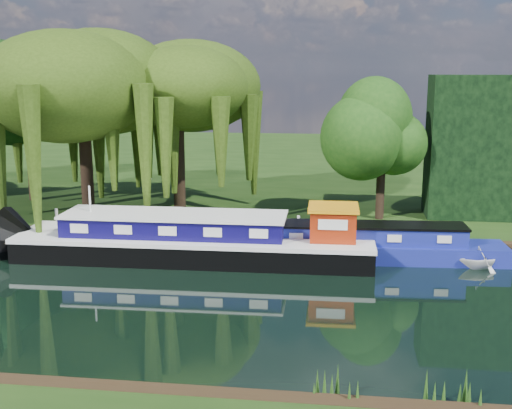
# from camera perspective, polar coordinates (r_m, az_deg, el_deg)

# --- Properties ---
(ground) EXTENTS (120.00, 120.00, 0.00)m
(ground) POSITION_cam_1_polar(r_m,az_deg,el_deg) (27.36, -16.78, -7.32)
(ground) COLOR black
(far_bank) EXTENTS (120.00, 52.00, 0.45)m
(far_bank) POSITION_cam_1_polar(r_m,az_deg,el_deg) (59.13, -3.36, 3.67)
(far_bank) COLOR black
(far_bank) RESTS_ON ground
(dutch_barge) EXTENTS (16.78, 4.02, 3.53)m
(dutch_barge) POSITION_cam_1_polar(r_m,az_deg,el_deg) (30.30, -5.25, -3.22)
(dutch_barge) COLOR black
(dutch_barge) RESTS_ON ground
(narrowboat) EXTENTS (12.81, 2.80, 1.85)m
(narrowboat) POSITION_cam_1_polar(r_m,az_deg,el_deg) (30.53, 9.88, -3.65)
(narrowboat) COLOR navy
(narrowboat) RESTS_ON ground
(white_cruiser) EXTENTS (2.57, 2.39, 1.11)m
(white_cruiser) POSITION_cam_1_polar(r_m,az_deg,el_deg) (30.74, 19.32, -5.34)
(white_cruiser) COLOR silver
(white_cruiser) RESTS_ON ground
(willow_left) EXTENTS (8.35, 8.35, 10.01)m
(willow_left) POSITION_cam_1_polar(r_m,az_deg,el_deg) (36.87, -15.20, 9.92)
(willow_left) COLOR black
(willow_left) RESTS_ON far_bank
(willow_right) EXTENTS (7.48, 7.48, 9.12)m
(willow_right) POSITION_cam_1_polar(r_m,az_deg,el_deg) (37.81, -7.01, 9.35)
(willow_right) COLOR black
(willow_right) RESTS_ON far_bank
(tree_far_mid) EXTENTS (5.62, 5.62, 9.19)m
(tree_far_mid) POSITION_cam_1_polar(r_m,az_deg,el_deg) (43.26, -19.65, 8.65)
(tree_far_mid) COLOR black
(tree_far_mid) RESTS_ON far_bank
(tree_far_right) EXTENTS (4.15, 4.15, 6.79)m
(tree_far_right) POSITION_cam_1_polar(r_m,az_deg,el_deg) (36.31, 11.19, 5.99)
(tree_far_right) COLOR black
(tree_far_right) RESTS_ON far_bank
(conifer_hedge) EXTENTS (6.00, 3.00, 8.00)m
(conifer_hedge) POSITION_cam_1_polar(r_m,az_deg,el_deg) (38.57, 19.47, 4.85)
(conifer_hedge) COLOR black
(conifer_hedge) RESTS_ON far_bank
(lamppost) EXTENTS (0.36, 0.36, 2.56)m
(lamppost) POSITION_cam_1_polar(r_m,az_deg,el_deg) (36.11, -9.55, 1.66)
(lamppost) COLOR silver
(lamppost) RESTS_ON far_bank
(mooring_posts) EXTENTS (19.16, 0.16, 1.00)m
(mooring_posts) POSITION_cam_1_polar(r_m,az_deg,el_deg) (34.76, -12.04, -1.32)
(mooring_posts) COLOR silver
(mooring_posts) RESTS_ON far_bank
(reeds_near) EXTENTS (33.70, 1.50, 1.10)m
(reeds_near) POSITION_cam_1_polar(r_m,az_deg,el_deg) (18.38, -6.43, -14.83)
(reeds_near) COLOR #1B4211
(reeds_near) RESTS_ON ground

